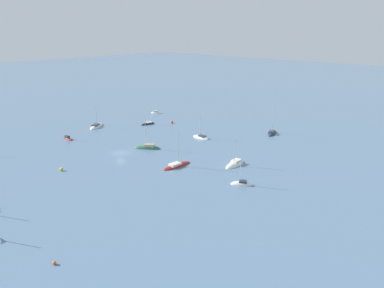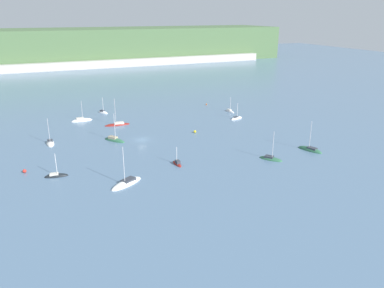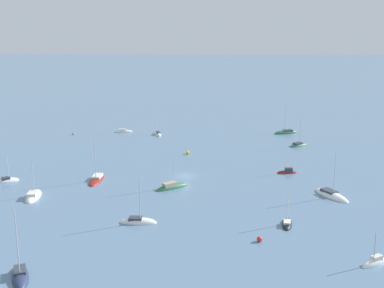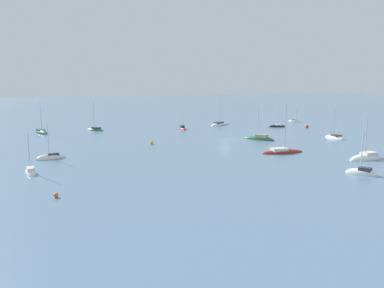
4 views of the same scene
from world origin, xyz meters
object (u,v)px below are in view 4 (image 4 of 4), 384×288
Objects in this scene: sailboat_10 at (277,127)px; sailboat_11 at (95,130)px; sailboat_6 at (220,125)px; sailboat_8 at (295,122)px; sailboat_2 at (259,139)px; sailboat_9 at (41,133)px; sailboat_12 at (183,129)px; sailboat_7 at (31,172)px; sailboat_5 at (51,158)px; mooring_buoy_0 at (307,127)px; sailboat_1 at (282,152)px; mooring_buoy_2 at (152,142)px; sailboat_4 at (362,174)px; sailboat_3 at (366,159)px; sailboat_0 at (335,138)px; mooring_buoy_1 at (56,195)px.

sailboat_11 is at bearing -2.48° from sailboat_10.
sailboat_8 is (-28.48, 0.28, 0.03)m from sailboat_6.
sailboat_6 reaches higher than sailboat_10.
sailboat_8 is at bearing -82.13° from sailboat_2.
sailboat_9 reaches higher than sailboat_12.
sailboat_7 is 57.49m from sailboat_12.
sailboat_5 is at bearing -50.76° from sailboat_12.
sailboat_8 is at bearing -30.92° from sailboat_6.
sailboat_10 is 7.22× the size of mooring_buoy_0.
sailboat_1 is 1.94× the size of sailboat_12.
sailboat_5 is (42.00, -9.63, -0.03)m from sailboat_1.
mooring_buoy_2 is at bearing -166.09° from sailboat_6.
sailboat_1 is at bearing -97.97° from sailboat_7.
sailboat_5 is 70.77m from sailboat_10.
sailboat_6 reaches higher than mooring_buoy_2.
sailboat_12 is at bearing -153.68° from sailboat_5.
sailboat_6 is 12.01× the size of mooring_buoy_2.
sailboat_4 is 0.74× the size of sailboat_9.
sailboat_5 is at bearing -173.24° from sailboat_6.
mooring_buoy_0 is at bearing -75.44° from sailboat_7.
sailboat_3 is 12.51m from sailboat_4.
sailboat_7 reaches higher than sailboat_12.
sailboat_11 reaches higher than sailboat_5.
sailboat_8 is at bearing -117.88° from sailboat_3.
sailboat_8 is (-79.26, -38.15, 0.03)m from sailboat_5.
sailboat_0 is 1.72× the size of sailboat_12.
sailboat_4 is 49.68m from sailboat_7.
sailboat_6 reaches higher than sailboat_7.
sailboat_7 is at bearing 23.50° from mooring_buoy_0.
sailboat_0 is 38.99m from sailboat_6.
sailboat_12 is (7.51, -60.41, 0.05)m from sailboat_4.
sailboat_0 is 1.35× the size of sailboat_7.
sailboat_4 reaches higher than mooring_buoy_0.
sailboat_1 is 17.07m from sailboat_2.
mooring_buoy_0 is at bearing 151.14° from sailboat_10.
sailboat_5 reaches higher than sailboat_10.
sailboat_4 reaches higher than sailboat_5.
sailboat_12 is at bearing -24.78° from sailboat_4.
sailboat_8 is at bearing -126.96° from sailboat_11.
mooring_buoy_0 is at bearing -18.26° from sailboat_0.
sailboat_10 is 47.96m from mooring_buoy_2.
sailboat_7 is 11.38× the size of mooring_buoy_1.
mooring_buoy_1 is at bearing 48.24° from sailboat_10.
mooring_buoy_2 is (-23.74, -19.64, 0.33)m from sailboat_7.
sailboat_0 is 10.51× the size of mooring_buoy_2.
sailboat_9 is at bearing 1.04° from sailboat_10.
sailboat_1 is 1.06× the size of sailboat_2.
sailboat_8 is 0.69× the size of sailboat_11.
sailboat_2 is at bearing 172.87° from sailboat_5.
sailboat_3 is 0.98× the size of sailboat_11.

